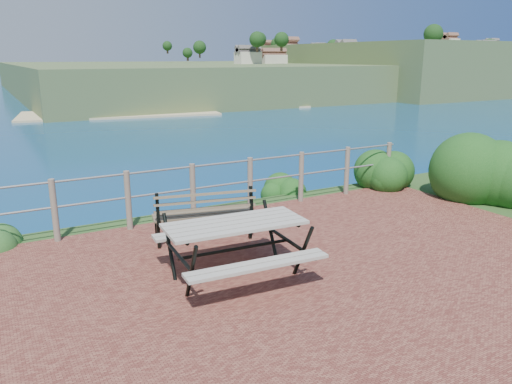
% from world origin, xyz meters
% --- Properties ---
extents(ground, '(10.00, 7.00, 0.12)m').
position_xyz_m(ground, '(0.00, 0.00, 0.00)').
color(ground, brown).
rests_on(ground, ground).
extents(safety_railing, '(9.40, 0.10, 1.00)m').
position_xyz_m(safety_railing, '(0.00, 3.35, 0.57)').
color(safety_railing, '#6B5B4C').
rests_on(safety_railing, ground).
extents(distant_bay, '(290.00, 232.36, 24.00)m').
position_xyz_m(distant_bay, '(173.07, 202.61, -1.52)').
color(distant_bay, '#4D6633').
rests_on(distant_bay, ground).
extents(picnic_table, '(1.83, 1.55, 0.76)m').
position_xyz_m(picnic_table, '(-0.45, 0.81, 0.48)').
color(picnic_table, gray).
rests_on(picnic_table, ground).
extents(park_bench, '(1.60, 0.71, 0.88)m').
position_xyz_m(park_bench, '(-0.27, 2.27, 0.58)').
color(park_bench, brown).
rests_on(park_bench, ground).
extents(shrub_right_front, '(1.59, 1.59, 2.25)m').
position_xyz_m(shrub_right_front, '(5.72, 1.61, 0.00)').
color(shrub_right_front, '#144314').
rests_on(shrub_right_front, ground).
extents(shrub_right_edge, '(0.99, 0.99, 1.42)m').
position_xyz_m(shrub_right_edge, '(4.62, 3.43, 0.00)').
color(shrub_right_edge, '#144314').
rests_on(shrub_right_edge, ground).
extents(shrub_lip_east, '(0.80, 0.80, 0.55)m').
position_xyz_m(shrub_lip_east, '(2.45, 4.25, 0.00)').
color(shrub_lip_east, '#144314').
rests_on(shrub_lip_east, ground).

